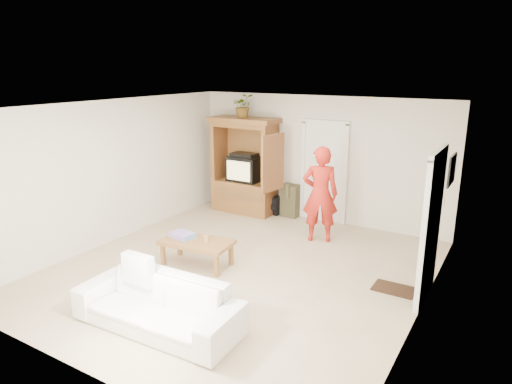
# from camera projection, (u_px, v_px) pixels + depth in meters

# --- Properties ---
(floor) EXTENTS (6.00, 6.00, 0.00)m
(floor) POSITION_uv_depth(u_px,v_px,m) (240.00, 270.00, 7.33)
(floor) COLOR tan
(floor) RESTS_ON ground
(ceiling) EXTENTS (6.00, 6.00, 0.00)m
(ceiling) POSITION_uv_depth(u_px,v_px,m) (239.00, 106.00, 6.64)
(ceiling) COLOR white
(ceiling) RESTS_ON floor
(wall_back) EXTENTS (5.50, 0.00, 5.50)m
(wall_back) POSITION_uv_depth(u_px,v_px,m) (318.00, 159.00, 9.47)
(wall_back) COLOR silver
(wall_back) RESTS_ON floor
(wall_front) EXTENTS (5.50, 0.00, 5.50)m
(wall_front) POSITION_uv_depth(u_px,v_px,m) (75.00, 261.00, 4.51)
(wall_front) COLOR silver
(wall_front) RESTS_ON floor
(wall_left) EXTENTS (0.00, 6.00, 6.00)m
(wall_left) POSITION_uv_depth(u_px,v_px,m) (114.00, 172.00, 8.35)
(wall_left) COLOR silver
(wall_left) RESTS_ON floor
(wall_right) EXTENTS (0.00, 6.00, 6.00)m
(wall_right) POSITION_uv_depth(u_px,v_px,m) (426.00, 223.00, 5.62)
(wall_right) COLOR silver
(wall_right) RESTS_ON floor
(armoire) EXTENTS (1.82, 1.14, 2.10)m
(armoire) POSITION_uv_depth(u_px,v_px,m) (245.00, 172.00, 10.07)
(armoire) COLOR olive
(armoire) RESTS_ON floor
(door_back) EXTENTS (0.85, 0.05, 2.04)m
(door_back) POSITION_uv_depth(u_px,v_px,m) (324.00, 173.00, 9.44)
(door_back) COLOR white
(door_back) RESTS_ON floor
(doorway_right) EXTENTS (0.05, 0.90, 2.04)m
(doorway_right) POSITION_uv_depth(u_px,v_px,m) (432.00, 229.00, 6.21)
(doorway_right) COLOR black
(doorway_right) RESTS_ON floor
(framed_picture) EXTENTS (0.03, 0.60, 0.48)m
(framed_picture) POSITION_uv_depth(u_px,v_px,m) (452.00, 170.00, 7.12)
(framed_picture) COLOR black
(framed_picture) RESTS_ON wall_right
(doormat) EXTENTS (0.60, 0.40, 0.02)m
(doormat) POSITION_uv_depth(u_px,v_px,m) (394.00, 289.00, 6.69)
(doormat) COLOR #382316
(doormat) RESTS_ON floor
(plant) EXTENTS (0.59, 0.59, 0.50)m
(plant) POSITION_uv_depth(u_px,v_px,m) (243.00, 106.00, 9.67)
(plant) COLOR #4C7238
(plant) RESTS_ON armoire
(man) EXTENTS (0.77, 0.66, 1.79)m
(man) POSITION_uv_depth(u_px,v_px,m) (320.00, 194.00, 8.35)
(man) COLOR red
(man) RESTS_ON floor
(sofa) EXTENTS (2.18, 0.92, 0.63)m
(sofa) POSITION_uv_depth(u_px,v_px,m) (158.00, 304.00, 5.66)
(sofa) COLOR white
(sofa) RESTS_ON floor
(coffee_table) EXTENTS (1.21, 0.75, 0.43)m
(coffee_table) POSITION_uv_depth(u_px,v_px,m) (197.00, 244.00, 7.42)
(coffee_table) COLOR olive
(coffee_table) RESTS_ON floor
(towel) EXTENTS (0.41, 0.33, 0.08)m
(towel) POSITION_uv_depth(u_px,v_px,m) (182.00, 235.00, 7.54)
(towel) COLOR #D7479E
(towel) RESTS_ON coffee_table
(candle) EXTENTS (0.08, 0.08, 0.10)m
(candle) POSITION_uv_depth(u_px,v_px,m) (206.00, 238.00, 7.35)
(candle) COLOR tan
(candle) RESTS_ON coffee_table
(backpack_black) EXTENTS (0.36, 0.26, 0.41)m
(backpack_black) POSITION_uv_depth(u_px,v_px,m) (273.00, 205.00, 10.05)
(backpack_black) COLOR black
(backpack_black) RESTS_ON floor
(backpack_olive) EXTENTS (0.38, 0.29, 0.71)m
(backpack_olive) POSITION_uv_depth(u_px,v_px,m) (290.00, 201.00, 9.87)
(backpack_olive) COLOR #47442B
(backpack_olive) RESTS_ON floor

